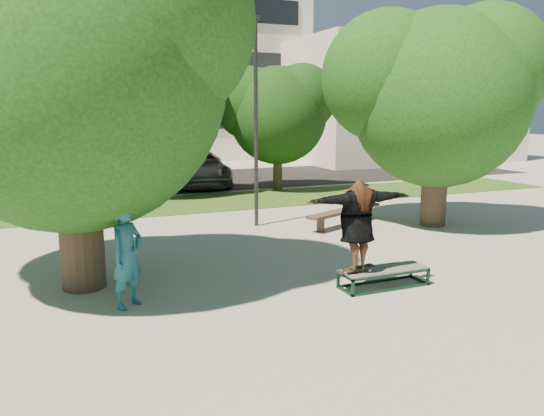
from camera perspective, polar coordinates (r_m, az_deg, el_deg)
name	(u,v)px	position (r m, az deg, el deg)	size (l,w,h in m)	color
ground	(297,276)	(11.34, 2.71, -7.35)	(120.00, 120.00, 0.00)	gray
grass_strip	(214,202)	(20.35, -6.23, 0.66)	(30.00, 4.00, 0.02)	#234714
asphalt_strip	(156,182)	(26.38, -12.35, 2.72)	(40.00, 8.00, 0.01)	black
tree_left	(64,58)	(10.88, -21.48, 14.80)	(6.96, 5.95, 7.12)	#38281E
tree_right	(436,88)	(16.63, 17.18, 12.20)	(6.24, 5.33, 6.51)	#38281E
bg_tree_mid	(143,96)	(22.11, -13.67, 11.64)	(5.76, 4.92, 6.24)	#38281E
bg_tree_right	(276,109)	(23.16, 0.40, 10.57)	(5.04, 4.31, 5.43)	#38281E
lamppost	(256,121)	(15.79, -1.75, 9.34)	(0.25, 0.15, 6.11)	#2D2D30
office_building	(82,46)	(42.04, -19.74, 16.11)	(30.00, 14.12, 16.00)	beige
side_building	(395,102)	(38.99, 13.07, 11.03)	(15.00, 10.00, 8.00)	silver
grind_box	(384,277)	(10.87, 11.91, -7.32)	(1.80, 0.60, 0.38)	#11331F
skater_rig	(357,224)	(10.22, 9.14, -1.67)	(2.20, 0.66, 1.86)	white
bystander	(127,255)	(9.72, -15.33, -4.95)	(0.69, 0.45, 1.89)	#1B5969
bench	(345,212)	(16.26, 7.84, -0.41)	(3.15, 1.75, 0.50)	#46342A
car_silver_a	(76,172)	(26.41, -20.31, 3.70)	(1.50, 3.72, 1.27)	silver
car_dark	(65,177)	(23.62, -21.40, 3.08)	(1.51, 4.32, 1.42)	black
car_grey	(199,169)	(24.92, -7.83, 4.20)	(2.55, 5.54, 1.54)	#5B5C60
car_silver_b	(193,168)	(26.56, -8.50, 4.32)	(1.84, 4.53, 1.32)	#A3A3A7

